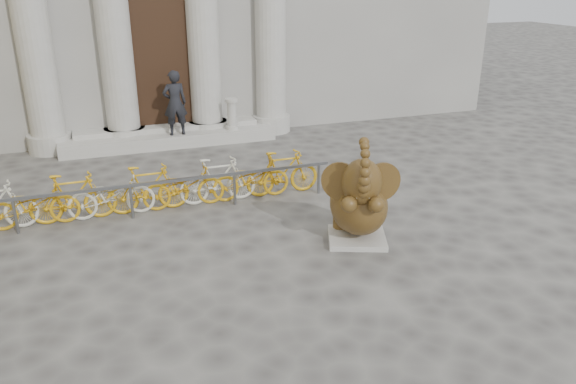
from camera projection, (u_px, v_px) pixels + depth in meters
name	position (u px, v px, depth m)	size (l,w,h in m)	color
ground	(271.00, 324.00, 7.92)	(80.00, 80.00, 0.00)	#474442
entrance_steps	(170.00, 138.00, 16.09)	(6.00, 1.20, 0.36)	#A8A59E
elephant_statue	(359.00, 204.00, 10.08)	(1.40, 1.65, 2.07)	#A8A59E
bike_rack	(129.00, 191.00, 11.36)	(8.49, 0.53, 1.00)	slate
pedestrian	(175.00, 103.00, 15.46)	(0.66, 0.43, 1.80)	black
balustrade_post	(232.00, 115.00, 16.17)	(0.37, 0.37, 0.89)	#A8A59E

